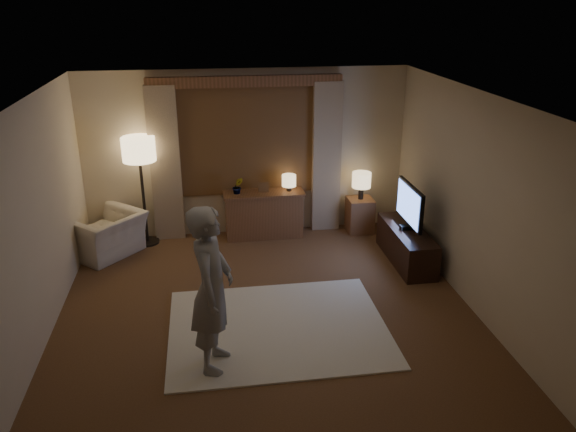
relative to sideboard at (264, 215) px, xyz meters
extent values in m
cube|color=brown|center=(-0.23, -2.50, -0.36)|extent=(5.00, 5.50, 0.02)
cube|color=silver|center=(-0.23, -2.50, 2.26)|extent=(5.00, 5.50, 0.02)
cube|color=beige|center=(-0.23, 0.26, 0.95)|extent=(5.00, 0.02, 2.60)
cube|color=beige|center=(-0.23, -5.26, 0.95)|extent=(5.00, 0.02, 2.60)
cube|color=beige|center=(-2.74, -2.50, 0.95)|extent=(0.02, 5.50, 2.60)
cube|color=beige|center=(2.28, -2.50, 0.95)|extent=(0.02, 5.50, 2.60)
cube|color=black|center=(-0.23, 0.23, 1.20)|extent=(2.00, 0.01, 1.70)
cube|color=brown|center=(-0.23, 0.22, 1.20)|extent=(2.08, 0.04, 1.78)
cube|color=tan|center=(-1.48, 0.15, 0.85)|extent=(0.45, 0.12, 2.40)
cube|color=tan|center=(1.02, 0.15, 0.85)|extent=(0.45, 0.12, 2.40)
cube|color=brown|center=(-0.23, 0.17, 2.07)|extent=(2.90, 0.14, 0.16)
cube|color=beige|center=(-0.14, -2.69, -0.34)|extent=(2.50, 2.00, 0.02)
cube|color=brown|center=(0.00, 0.00, 0.00)|extent=(1.20, 0.40, 0.70)
cube|color=brown|center=(0.00, 0.00, 0.45)|extent=(0.16, 0.02, 0.20)
imported|color=#999999|center=(-0.40, 0.00, 0.50)|extent=(0.16, 0.13, 0.30)
cylinder|color=black|center=(0.40, 0.00, 0.41)|extent=(0.08, 0.08, 0.12)
cylinder|color=#FFD999|center=(0.40, 0.00, 0.56)|extent=(0.22, 0.22, 0.18)
cylinder|color=black|center=(-1.83, 0.00, -0.33)|extent=(0.36, 0.36, 0.03)
cylinder|color=black|center=(-1.83, 0.00, 0.32)|extent=(0.04, 0.04, 1.34)
cylinder|color=#FFD999|center=(-1.83, 0.00, 1.15)|extent=(0.49, 0.49, 0.36)
imported|color=beige|center=(-2.38, -0.34, -0.03)|extent=(1.29, 1.30, 0.63)
cube|color=brown|center=(1.55, -0.05, -0.07)|extent=(0.40, 0.40, 0.56)
cylinder|color=black|center=(1.55, -0.05, 0.31)|extent=(0.08, 0.08, 0.20)
cylinder|color=#FFD999|center=(1.55, -0.05, 0.53)|extent=(0.30, 0.30, 0.24)
cube|color=black|center=(1.92, -1.22, -0.10)|extent=(0.45, 1.40, 0.50)
cube|color=black|center=(1.92, -1.22, 0.18)|extent=(0.22, 0.10, 0.06)
cube|color=black|center=(1.92, -1.22, 0.53)|extent=(0.05, 0.91, 0.56)
cube|color=#5D8AFF|center=(1.89, -1.22, 0.53)|extent=(0.00, 0.85, 0.50)
imported|color=gray|center=(-0.88, -3.28, 0.55)|extent=(0.55, 0.72, 1.76)
camera|label=1|loc=(-0.87, -8.22, 3.27)|focal=35.00mm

